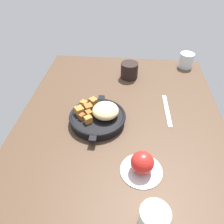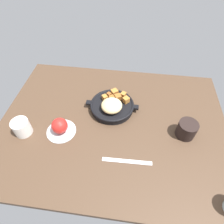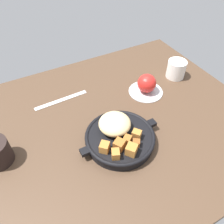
# 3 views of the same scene
# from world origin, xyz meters

# --- Properties ---
(ground_plane) EXTENTS (1.04, 0.78, 0.02)m
(ground_plane) POSITION_xyz_m (0.00, 0.00, -0.01)
(ground_plane) COLOR #473323
(cast_iron_skillet) EXTENTS (0.25, 0.21, 0.08)m
(cast_iron_skillet) POSITION_xyz_m (0.01, -0.08, 0.03)
(cast_iron_skillet) COLOR black
(cast_iron_skillet) RESTS_ON ground_plane
(saucer_plate) EXTENTS (0.13, 0.13, 0.01)m
(saucer_plate) POSITION_xyz_m (0.22, 0.08, 0.00)
(saucer_plate) COLOR #B7BABF
(saucer_plate) RESTS_ON ground_plane
(red_apple) EXTENTS (0.07, 0.07, 0.07)m
(red_apple) POSITION_xyz_m (0.22, 0.08, 0.04)
(red_apple) COLOR red
(red_apple) RESTS_ON saucer_plate
(butter_knife) EXTENTS (0.20, 0.02, 0.00)m
(butter_knife) POSITION_xyz_m (-0.08, 0.18, 0.00)
(butter_knife) COLOR silver
(butter_knife) RESTS_ON ground_plane
(ceramic_mug_white) EXTENTS (0.07, 0.07, 0.07)m
(ceramic_mug_white) POSITION_xyz_m (0.38, 0.10, 0.04)
(ceramic_mug_white) COLOR silver
(ceramic_mug_white) RESTS_ON ground_plane
(coffee_mug_dark) EXTENTS (0.08, 0.08, 0.07)m
(coffee_mug_dark) POSITION_xyz_m (-0.32, 0.02, 0.04)
(coffee_mug_dark) COLOR black
(coffee_mug_dark) RESTS_ON ground_plane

